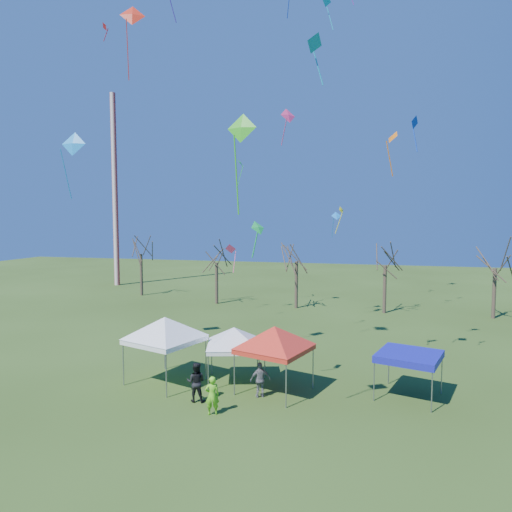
{
  "coord_description": "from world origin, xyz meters",
  "views": [
    {
      "loc": [
        4.71,
        -19.83,
        8.86
      ],
      "look_at": [
        -1.07,
        3.0,
        6.91
      ],
      "focal_mm": 32.0,
      "sensor_mm": 36.0,
      "label": 1
    }
  ],
  "objects_px": {
    "tree_1": "(216,248)",
    "tree_3": "(386,248)",
    "radio_mast": "(115,190)",
    "tent_white_west": "(165,321)",
    "tent_white_mid": "(234,331)",
    "tree_4": "(496,250)",
    "tent_blue": "(409,357)",
    "person_green": "(212,395)",
    "tent_red": "(275,331)",
    "person_dark": "(196,382)",
    "tree_2": "(297,245)",
    "person_grey": "(260,380)",
    "tree_0": "(141,239)"
  },
  "relations": [
    {
      "from": "tree_3",
      "to": "tent_blue",
      "type": "relative_size",
      "value": 2.23
    },
    {
      "from": "tree_4",
      "to": "tent_white_west",
      "type": "bearing_deg",
      "value": -134.46
    },
    {
      "from": "radio_mast",
      "to": "tree_4",
      "type": "xyz_separation_m",
      "value": [
        43.36,
        -10.0,
        -6.44
      ]
    },
    {
      "from": "person_green",
      "to": "tree_4",
      "type": "bearing_deg",
      "value": -149.6
    },
    {
      "from": "tree_0",
      "to": "tree_2",
      "type": "height_order",
      "value": "tree_0"
    },
    {
      "from": "radio_mast",
      "to": "tree_1",
      "type": "height_order",
      "value": "radio_mast"
    },
    {
      "from": "tent_blue",
      "to": "person_green",
      "type": "xyz_separation_m",
      "value": [
        -8.76,
        -4.28,
        -1.18
      ]
    },
    {
      "from": "radio_mast",
      "to": "tent_red",
      "type": "height_order",
      "value": "radio_mast"
    },
    {
      "from": "tree_2",
      "to": "person_grey",
      "type": "xyz_separation_m",
      "value": [
        1.88,
        -22.84,
        -5.41
      ]
    },
    {
      "from": "tent_white_mid",
      "to": "tree_0",
      "type": "bearing_deg",
      "value": 127.44
    },
    {
      "from": "radio_mast",
      "to": "tree_3",
      "type": "distance_m",
      "value": 36.04
    },
    {
      "from": "tree_1",
      "to": "tent_white_west",
      "type": "xyz_separation_m",
      "value": [
        4.82,
        -22.35,
        -2.45
      ]
    },
    {
      "from": "tree_3",
      "to": "tree_4",
      "type": "relative_size",
      "value": 1.0
    },
    {
      "from": "radio_mast",
      "to": "tree_1",
      "type": "distance_m",
      "value": 20.72
    },
    {
      "from": "tent_white_mid",
      "to": "person_green",
      "type": "bearing_deg",
      "value": -86.78
    },
    {
      "from": "tree_3",
      "to": "person_grey",
      "type": "xyz_separation_m",
      "value": [
        -6.52,
        -22.5,
        -5.2
      ]
    },
    {
      "from": "tree_2",
      "to": "person_dark",
      "type": "bearing_deg",
      "value": -92.39
    },
    {
      "from": "radio_mast",
      "to": "tree_3",
      "type": "bearing_deg",
      "value": -16.31
    },
    {
      "from": "tree_2",
      "to": "tent_red",
      "type": "xyz_separation_m",
      "value": [
        2.42,
        -21.96,
        -3.12
      ]
    },
    {
      "from": "tree_2",
      "to": "tree_3",
      "type": "bearing_deg",
      "value": -2.27
    },
    {
      "from": "tent_white_west",
      "to": "tent_white_mid",
      "type": "xyz_separation_m",
      "value": [
        3.6,
        0.93,
        -0.53
      ]
    },
    {
      "from": "person_green",
      "to": "person_grey",
      "type": "bearing_deg",
      "value": -147.85
    },
    {
      "from": "tent_white_mid",
      "to": "tent_red",
      "type": "distance_m",
      "value": 2.56
    },
    {
      "from": "person_green",
      "to": "radio_mast",
      "type": "bearing_deg",
      "value": -78.07
    },
    {
      "from": "tent_red",
      "to": "tent_blue",
      "type": "bearing_deg",
      "value": 7.87
    },
    {
      "from": "tent_blue",
      "to": "person_green",
      "type": "relative_size",
      "value": 2.01
    },
    {
      "from": "tree_0",
      "to": "tree_4",
      "type": "bearing_deg",
      "value": -5.34
    },
    {
      "from": "tree_4",
      "to": "person_dark",
      "type": "xyz_separation_m",
      "value": [
        -18.73,
        -23.74,
        -5.09
      ]
    },
    {
      "from": "tree_0",
      "to": "tree_1",
      "type": "height_order",
      "value": "tree_0"
    },
    {
      "from": "tree_1",
      "to": "tent_blue",
      "type": "relative_size",
      "value": 2.12
    },
    {
      "from": "tree_4",
      "to": "tent_blue",
      "type": "bearing_deg",
      "value": -112.85
    },
    {
      "from": "tree_1",
      "to": "tree_3",
      "type": "height_order",
      "value": "tree_3"
    },
    {
      "from": "tree_1",
      "to": "tree_4",
      "type": "bearing_deg",
      "value": -1.42
    },
    {
      "from": "tree_4",
      "to": "tent_white_west",
      "type": "relative_size",
      "value": 1.77
    },
    {
      "from": "tree_3",
      "to": "tent_white_mid",
      "type": "xyz_separation_m",
      "value": [
        -8.38,
        -20.82,
        -3.27
      ]
    },
    {
      "from": "tent_red",
      "to": "radio_mast",
      "type": "bearing_deg",
      "value": 131.61
    },
    {
      "from": "tree_4",
      "to": "tent_red",
      "type": "bearing_deg",
      "value": -125.34
    },
    {
      "from": "tent_white_mid",
      "to": "tent_blue",
      "type": "relative_size",
      "value": 1.07
    },
    {
      "from": "tent_white_mid",
      "to": "tent_blue",
      "type": "bearing_deg",
      "value": 0.65
    },
    {
      "from": "tent_white_west",
      "to": "person_grey",
      "type": "relative_size",
      "value": 2.54
    },
    {
      "from": "tent_white_west",
      "to": "person_dark",
      "type": "distance_m",
      "value": 4.05
    },
    {
      "from": "tent_white_west",
      "to": "tent_red",
      "type": "bearing_deg",
      "value": 1.17
    },
    {
      "from": "tree_4",
      "to": "tent_blue",
      "type": "xyz_separation_m",
      "value": [
        -8.71,
        -20.67,
        -4.0
      ]
    },
    {
      "from": "tent_white_mid",
      "to": "person_green",
      "type": "relative_size",
      "value": 2.15
    },
    {
      "from": "tent_white_west",
      "to": "person_green",
      "type": "xyz_separation_m",
      "value": [
        3.83,
        -3.24,
        -2.46
      ]
    },
    {
      "from": "tree_0",
      "to": "person_green",
      "type": "height_order",
      "value": "tree_0"
    },
    {
      "from": "tree_4",
      "to": "tent_white_mid",
      "type": "distance_m",
      "value": 27.49
    },
    {
      "from": "radio_mast",
      "to": "tree_2",
      "type": "xyz_separation_m",
      "value": [
        25.63,
        -9.62,
        -6.21
      ]
    },
    {
      "from": "tent_blue",
      "to": "tree_3",
      "type": "bearing_deg",
      "value": 91.69
    },
    {
      "from": "tent_white_mid",
      "to": "person_dark",
      "type": "distance_m",
      "value": 3.64
    }
  ]
}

